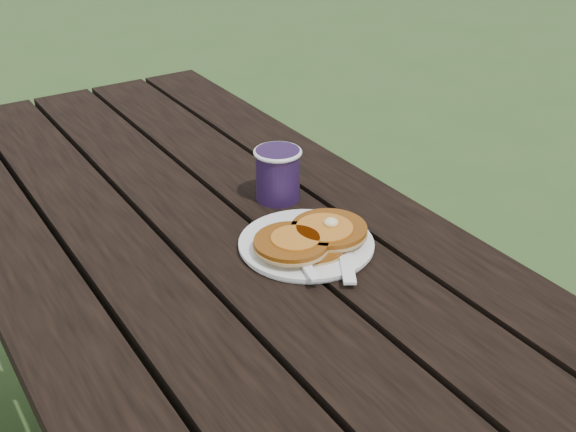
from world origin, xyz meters
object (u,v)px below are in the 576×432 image
picnic_table (235,415)px  pancake_stack (312,237)px  plate (306,245)px  coffee_cup (278,171)px

picnic_table → pancake_stack: bearing=-37.6°
plate → pancake_stack: size_ratio=1.09×
pancake_stack → coffee_cup: size_ratio=2.02×
picnic_table → coffee_cup: coffee_cup is taller
plate → coffee_cup: coffee_cup is taller
picnic_table → plate: plate is taller
picnic_table → pancake_stack: (0.11, -0.09, 0.41)m
picnic_table → plate: size_ratio=8.21×
plate → coffee_cup: (0.05, 0.17, 0.05)m
pancake_stack → coffee_cup: 0.20m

